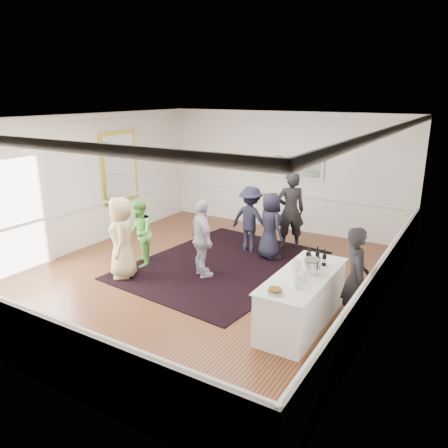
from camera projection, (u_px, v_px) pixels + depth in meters
The scene contains 23 objects.
floor at pixel (203, 276), 9.07m from camera, with size 8.00×8.00×0.00m, color brown.
ceiling at pixel (201, 118), 8.15m from camera, with size 7.00×8.00×0.02m, color white.
wall_left at pixel (80, 183), 10.35m from camera, with size 0.02×8.00×3.20m, color white.
wall_right at pixel (386, 228), 6.88m from camera, with size 0.02×8.00×3.20m, color white.
wall_back at pixel (284, 171), 11.89m from camera, with size 7.00×0.02×3.20m, color white.
wall_front at pixel (20, 268), 5.33m from camera, with size 7.00×0.02×3.20m, color white.
wainscoting at pixel (203, 253), 8.93m from camera, with size 7.00×8.00×1.00m, color white, non-canonical shape.
mirror at pixel (120, 167), 11.33m from camera, with size 0.05×1.25×1.85m.
doorway at pixel (8, 208), 8.82m from camera, with size 0.10×1.78×2.56m.
landscape_painting at pixel (297, 166), 11.59m from camera, with size 1.44×0.06×0.66m.
area_rug at pixel (223, 265), 9.63m from camera, with size 3.30×4.34×0.02m, color black.
serving_table at pixel (302, 299), 7.08m from camera, with size 0.82×2.15×0.87m.
bartender at pixel (356, 278), 6.89m from camera, with size 0.61×0.40×1.68m, color black.
guest_tan at pixel (122, 238), 8.81m from camera, with size 0.82×0.54×1.69m, color tan.
guest_green at pixel (139, 233), 9.44m from camera, with size 0.72×0.56×1.48m, color #69C850.
guest_lilac at pixel (202, 239), 8.83m from camera, with size 0.95×0.40×1.62m, color #BCB3C8.
guest_dark_a at pixel (251, 219), 10.31m from camera, with size 1.02×0.58×1.57m, color black.
guest_dark_b at pixel (290, 211), 10.45m from camera, with size 0.69×0.45×1.89m, color black.
guest_navy at pixel (270, 226), 9.86m from camera, with size 0.75×0.49×1.53m, color black.
wine_bottles at pixel (316, 257), 7.28m from camera, with size 0.35×0.29×0.31m.
juice_pitchers at pixel (298, 273), 6.71m from camera, with size 0.31×0.60×0.24m.
ice_bucket at pixel (312, 267), 6.97m from camera, with size 0.26×0.26×0.24m, color silver.
nut_bowl at pixel (275, 291), 6.29m from camera, with size 0.23×0.23×0.08m.
Camera 1 is at (4.71, -6.94, 3.65)m, focal length 35.00 mm.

